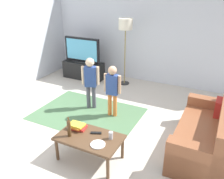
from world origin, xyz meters
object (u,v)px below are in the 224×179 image
at_px(coffee_table, 89,139).
at_px(bottle, 69,128).
at_px(book_stack, 77,126).
at_px(tv_stand, 84,70).
at_px(child_near_tv, 90,79).
at_px(soda_can, 111,135).
at_px(couch, 208,136).
at_px(child_center, 112,87).
at_px(tv_remote, 96,133).
at_px(plate, 98,144).
at_px(tv, 82,50).
at_px(floor_lamp, 125,28).

relative_size(coffee_table, bottle, 3.07).
height_order(book_stack, bottle, bottle).
distance_m(tv_stand, coffee_table, 3.63).
height_order(child_near_tv, soda_can, child_near_tv).
distance_m(couch, book_stack, 2.15).
bearing_deg(book_stack, couch, 26.55).
bearing_deg(tv_stand, couch, -27.72).
xyz_separation_m(child_center, bottle, (0.02, -1.51, -0.10)).
bearing_deg(couch, bottle, -148.19).
bearing_deg(tv_stand, book_stack, -58.61).
bearing_deg(soda_can, tv_remote, 175.76).
relative_size(child_near_tv, tv_remote, 6.82).
bearing_deg(couch, coffee_table, -146.84).
xyz_separation_m(child_near_tv, child_center, (0.58, -0.10, -0.04)).
relative_size(bottle, tv_remote, 1.92).
bearing_deg(coffee_table, plate, -28.58).
xyz_separation_m(child_near_tv, book_stack, (0.59, -1.40, -0.23)).
bearing_deg(tv_stand, tv, -90.00).
xyz_separation_m(tv, plate, (2.28, -3.09, -0.42)).
bearing_deg(book_stack, soda_can, -0.07).
bearing_deg(tv, floor_lamp, 7.86).
relative_size(tv, bottle, 3.38).
bearing_deg(couch, plate, -139.90).
height_order(tv, child_center, tv).
bearing_deg(tv_stand, child_center, -42.29).
bearing_deg(tv_stand, floor_lamp, 6.92).
bearing_deg(tv_remote, child_near_tv, 100.32).
distance_m(child_center, soda_can, 1.45).
bearing_deg(child_near_tv, soda_can, -49.23).
height_order(floor_lamp, tv_remote, floor_lamp).
bearing_deg(coffee_table, tv, 124.74).
distance_m(couch, child_center, 1.99).
height_order(couch, coffee_table, couch).
distance_m(couch, tv_remote, 1.83).
bearing_deg(child_center, bottle, -89.08).
bearing_deg(child_near_tv, tv, 128.58).
distance_m(tv, floor_lamp, 1.44).
bearing_deg(child_center, couch, -9.92).
height_order(child_center, book_stack, child_center).
distance_m(tv, coffee_table, 3.64).
relative_size(floor_lamp, book_stack, 5.92).
height_order(child_center, bottle, child_center).
bearing_deg(soda_can, child_center, 115.76).
relative_size(coffee_table, soda_can, 8.33).
relative_size(child_center, bottle, 3.38).
xyz_separation_m(child_near_tv, coffee_table, (0.88, -1.50, -0.33)).
bearing_deg(plate, tv, 126.42).
height_order(child_near_tv, coffee_table, child_near_tv).
distance_m(tv_stand, floor_lamp, 1.81).
distance_m(tv, child_center, 2.36).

